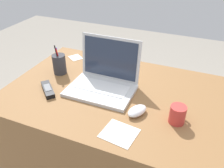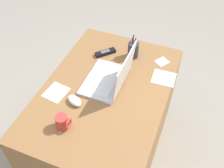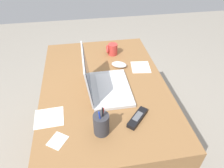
{
  "view_description": "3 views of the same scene",
  "coord_description": "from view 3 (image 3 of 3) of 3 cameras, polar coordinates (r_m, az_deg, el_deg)",
  "views": [
    {
      "loc": [
        0.39,
        -0.96,
        1.46
      ],
      "look_at": [
        0.01,
        -0.05,
        0.83
      ],
      "focal_mm": 37.81,
      "sensor_mm": 36.0,
      "label": 1
    },
    {
      "loc": [
        1.02,
        0.45,
        1.99
      ],
      "look_at": [
        -0.03,
        0.03,
        0.78
      ],
      "focal_mm": 41.8,
      "sensor_mm": 36.0,
      "label": 2
    },
    {
      "loc": [
        -1.01,
        0.11,
        1.57
      ],
      "look_at": [
        -0.06,
        -0.04,
        0.78
      ],
      "focal_mm": 32.71,
      "sensor_mm": 36.0,
      "label": 3
    }
  ],
  "objects": [
    {
      "name": "ground_plane",
      "position": [
        1.87,
        -1.68,
        -17.97
      ],
      "size": [
        6.0,
        6.0,
        0.0
      ],
      "primitive_type": "plane",
      "color": "gray"
    },
    {
      "name": "desk",
      "position": [
        1.57,
        -1.94,
        -10.53
      ],
      "size": [
        1.14,
        0.78,
        0.75
      ],
      "primitive_type": "cube",
      "color": "olive",
      "rests_on": "ground"
    },
    {
      "name": "laptop",
      "position": [
        1.22,
        -2.55,
        0.13
      ],
      "size": [
        0.35,
        0.27,
        0.26
      ],
      "color": "silver",
      "rests_on": "desk"
    },
    {
      "name": "computer_mouse",
      "position": [
        1.44,
        2.0,
        5.45
      ],
      "size": [
        0.1,
        0.12,
        0.04
      ],
      "primitive_type": "ellipsoid",
      "rotation": [
        0.0,
        0.0,
        -0.44
      ],
      "color": "white",
      "rests_on": "desk"
    },
    {
      "name": "coffee_mug_white",
      "position": [
        1.57,
        0.07,
        9.67
      ],
      "size": [
        0.07,
        0.08,
        0.09
      ],
      "color": "#C63833",
      "rests_on": "desk"
    },
    {
      "name": "cordless_phone",
      "position": [
        1.08,
        7.14,
        -9.34
      ],
      "size": [
        0.14,
        0.14,
        0.03
      ],
      "color": "black",
      "rests_on": "desk"
    },
    {
      "name": "pen_holder",
      "position": [
        0.99,
        -3.0,
        -11.09
      ],
      "size": [
        0.08,
        0.08,
        0.18
      ],
      "color": "#333338",
      "rests_on": "desk"
    },
    {
      "name": "paper_note_near_laptop",
      "position": [
        1.46,
        7.99,
        4.71
      ],
      "size": [
        0.16,
        0.14,
        0.0
      ],
      "primitive_type": "cube",
      "rotation": [
        0.0,
        0.0,
        -0.12
      ],
      "color": "white",
      "rests_on": "desk"
    },
    {
      "name": "paper_note_left",
      "position": [
        1.14,
        -17.17,
        -8.95
      ],
      "size": [
        0.14,
        0.16,
        0.0
      ],
      "primitive_type": "cube",
      "rotation": [
        0.0,
        0.0,
        0.05
      ],
      "color": "white",
      "rests_on": "desk"
    },
    {
      "name": "paper_note_right",
      "position": [
        1.04,
        -14.97,
        -15.07
      ],
      "size": [
        0.11,
        0.11,
        0.0
      ],
      "primitive_type": "cube",
      "rotation": [
        0.0,
        0.0,
        -0.6
      ],
      "color": "white",
      "rests_on": "desk"
    }
  ]
}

